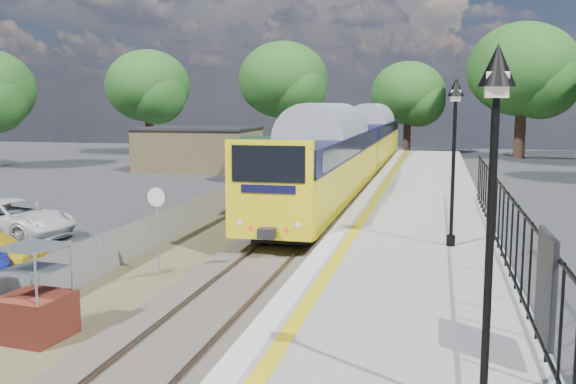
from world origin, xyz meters
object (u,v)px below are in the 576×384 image
(brick_plinth, at_px, (34,295))
(car_white, at_px, (11,218))
(train, at_px, (355,145))
(victorian_lamp_south, at_px, (494,147))
(speed_sign, at_px, (157,218))
(victorian_lamp_north, at_px, (455,123))

(brick_plinth, relative_size, car_white, 0.41)
(train, height_order, brick_plinth, train)
(victorian_lamp_south, distance_m, speed_sign, 11.55)
(victorian_lamp_south, distance_m, victorian_lamp_north, 10.00)
(victorian_lamp_south, xyz_separation_m, victorian_lamp_north, (-0.20, 10.00, 0.00))
(train, distance_m, brick_plinth, 27.87)
(train, xyz_separation_m, speed_sign, (-2.50, -22.87, -0.62))
(victorian_lamp_north, bearing_deg, brick_plinth, -140.40)
(brick_plinth, bearing_deg, car_white, 128.44)
(victorian_lamp_north, distance_m, brick_plinth, 11.29)
(train, height_order, car_white, train)
(train, relative_size, speed_sign, 15.93)
(victorian_lamp_north, distance_m, car_white, 15.96)
(brick_plinth, distance_m, car_white, 11.42)
(victorian_lamp_south, height_order, speed_sign, victorian_lamp_south)
(victorian_lamp_south, xyz_separation_m, speed_sign, (-8.00, 7.92, -2.58))
(car_white, bearing_deg, train, -18.82)
(brick_plinth, bearing_deg, train, 83.78)
(victorian_lamp_north, relative_size, train, 0.11)
(victorian_lamp_south, bearing_deg, victorian_lamp_north, 91.15)
(speed_sign, height_order, car_white, speed_sign)
(victorian_lamp_south, xyz_separation_m, train, (-5.50, 30.79, -1.96))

